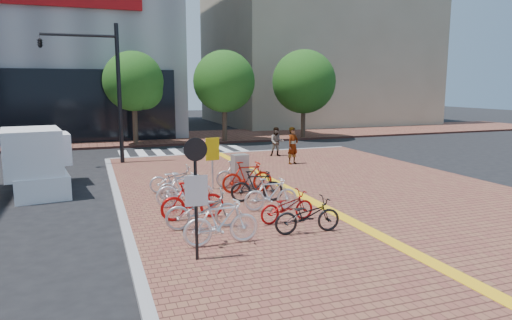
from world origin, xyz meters
name	(u,v)px	position (x,y,z in m)	size (l,w,h in m)	color
ground	(259,214)	(0.00, 0.00, 0.00)	(120.00, 120.00, 0.00)	black
sidewalk	(457,255)	(3.00, -5.00, 0.07)	(14.00, 34.00, 0.15)	brown
tactile_strip	(422,257)	(2.00, -5.00, 0.16)	(0.40, 34.00, 0.01)	yellow
kerb_west	(146,305)	(-4.00, -5.00, 0.08)	(0.25, 34.00, 0.15)	gray
kerb_north	(235,153)	(3.00, 12.00, 0.08)	(14.00, 0.25, 0.15)	gray
far_sidewalk	(159,138)	(0.00, 21.00, 0.07)	(70.00, 8.00, 0.15)	brown
building_beige	(312,37)	(18.00, 32.00, 9.00)	(20.00, 18.00, 18.00)	gray
crosswalk	(185,152)	(0.50, 14.00, 0.01)	(7.50, 4.00, 0.01)	silver
street_trees	(239,83)	(5.04, 17.45, 4.10)	(16.20, 4.60, 6.35)	#38281E
bike_0	(221,222)	(-1.95, -2.67, 0.70)	(0.52, 1.85, 1.11)	white
bike_1	(203,210)	(-2.08, -1.30, 0.67)	(0.69, 1.97, 1.04)	#AEAEB3
bike_2	(193,200)	(-2.14, -0.35, 0.70)	(0.52, 1.83, 1.10)	red
bike_3	(185,190)	(-2.07, 1.08, 0.69)	(0.51, 1.80, 1.08)	white
bike_4	(182,186)	(-1.99, 1.93, 0.63)	(0.45, 1.59, 0.96)	#BBBABF
bike_5	(175,179)	(-2.01, 3.20, 0.62)	(0.63, 1.80, 0.94)	silver
bike_6	(307,215)	(0.38, -2.57, 0.62)	(0.62, 1.78, 0.93)	black
bike_7	(287,207)	(0.28, -1.50, 0.59)	(0.58, 1.67, 0.88)	#A40B0C
bike_8	(271,194)	(0.31, -0.23, 0.65)	(0.47, 1.68, 1.01)	silver
bike_9	(257,186)	(0.27, 0.90, 0.67)	(0.49, 1.73, 1.04)	black
bike_10	(247,177)	(0.41, 2.27, 0.71)	(0.53, 1.87, 1.12)	#B41A0C
bike_11	(237,173)	(0.36, 3.30, 0.65)	(0.47, 1.68, 1.01)	silver
pedestrian_a	(293,146)	(4.45, 7.20, 1.05)	(0.65, 0.43, 1.80)	gray
pedestrian_b	(277,142)	(4.67, 9.77, 0.93)	(0.76, 0.59, 1.56)	#484A5B
utility_box	(240,171)	(0.39, 3.05, 0.78)	(0.58, 0.42, 1.26)	#A7A7AC
yellow_sign	(213,154)	(-0.61, 3.19, 1.47)	(0.52, 0.15, 1.90)	#B7B7BC
notice_sign	(196,184)	(-2.71, -3.43, 1.85)	(0.50, 0.14, 2.70)	black
traffic_light_pole	(84,67)	(-4.87, 10.51, 4.77)	(3.59, 1.39, 6.69)	black
box_truck	(38,162)	(-6.62, 5.63, 1.14)	(2.37, 4.39, 2.42)	white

